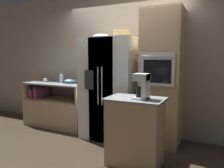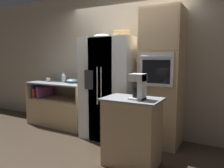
{
  "view_description": "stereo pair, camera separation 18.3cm",
  "coord_description": "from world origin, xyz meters",
  "px_view_note": "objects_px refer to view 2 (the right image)",
  "views": [
    {
      "loc": [
        1.64,
        -3.48,
        1.49
      ],
      "look_at": [
        -0.06,
        -0.01,
        1.0
      ],
      "focal_mm": 35.0,
      "sensor_mm": 36.0,
      "label": 1
    },
    {
      "loc": [
        1.81,
        -3.39,
        1.49
      ],
      "look_at": [
        -0.06,
        -0.01,
        1.0
      ],
      "focal_mm": 35.0,
      "sensor_mm": 36.0,
      "label": 2
    }
  ],
  "objects_px": {
    "fruit_bowl": "(102,36)",
    "bottle_tall": "(64,78)",
    "mixing_bowl": "(73,81)",
    "mug": "(48,80)",
    "coffee_maker": "(139,85)",
    "wicker_basket": "(122,34)",
    "refrigerator": "(111,88)",
    "wall_oven": "(162,78)"
  },
  "relations": [
    {
      "from": "wicker_basket",
      "to": "mug",
      "type": "relative_size",
      "value": 2.69
    },
    {
      "from": "refrigerator",
      "to": "wicker_basket",
      "type": "height_order",
      "value": "wicker_basket"
    },
    {
      "from": "mixing_bowl",
      "to": "wall_oven",
      "type": "bearing_deg",
      "value": -2.8
    },
    {
      "from": "refrigerator",
      "to": "wicker_basket",
      "type": "bearing_deg",
      "value": 16.7
    },
    {
      "from": "wicker_basket",
      "to": "coffee_maker",
      "type": "relative_size",
      "value": 0.9
    },
    {
      "from": "refrigerator",
      "to": "wall_oven",
      "type": "bearing_deg",
      "value": 6.04
    },
    {
      "from": "bottle_tall",
      "to": "coffee_maker",
      "type": "bearing_deg",
      "value": -24.81
    },
    {
      "from": "wicker_basket",
      "to": "bottle_tall",
      "type": "bearing_deg",
      "value": 176.49
    },
    {
      "from": "wall_oven",
      "to": "mug",
      "type": "distance_m",
      "value": 2.59
    },
    {
      "from": "bottle_tall",
      "to": "mug",
      "type": "bearing_deg",
      "value": -172.48
    },
    {
      "from": "mixing_bowl",
      "to": "mug",
      "type": "bearing_deg",
      "value": -170.58
    },
    {
      "from": "mixing_bowl",
      "to": "fruit_bowl",
      "type": "bearing_deg",
      "value": -9.0
    },
    {
      "from": "wall_oven",
      "to": "bottle_tall",
      "type": "bearing_deg",
      "value": 178.77
    },
    {
      "from": "refrigerator",
      "to": "fruit_bowl",
      "type": "bearing_deg",
      "value": 164.85
    },
    {
      "from": "wicker_basket",
      "to": "mixing_bowl",
      "type": "bearing_deg",
      "value": 173.61
    },
    {
      "from": "fruit_bowl",
      "to": "mixing_bowl",
      "type": "height_order",
      "value": "fruit_bowl"
    },
    {
      "from": "wicker_basket",
      "to": "bottle_tall",
      "type": "height_order",
      "value": "wicker_basket"
    },
    {
      "from": "refrigerator",
      "to": "bottle_tall",
      "type": "bearing_deg",
      "value": 173.55
    },
    {
      "from": "wicker_basket",
      "to": "bottle_tall",
      "type": "xyz_separation_m",
      "value": [
        -1.44,
        0.09,
        -0.86
      ]
    },
    {
      "from": "mug",
      "to": "mixing_bowl",
      "type": "relative_size",
      "value": 0.4
    },
    {
      "from": "wall_oven",
      "to": "coffee_maker",
      "type": "distance_m",
      "value": 0.95
    },
    {
      "from": "wicker_basket",
      "to": "coffee_maker",
      "type": "height_order",
      "value": "wicker_basket"
    },
    {
      "from": "mixing_bowl",
      "to": "coffee_maker",
      "type": "distance_m",
      "value": 2.2
    },
    {
      "from": "mug",
      "to": "mixing_bowl",
      "type": "xyz_separation_m",
      "value": [
        0.62,
        0.1,
        0.0
      ]
    },
    {
      "from": "refrigerator",
      "to": "mug",
      "type": "xyz_separation_m",
      "value": [
        -1.67,
        0.09,
        0.06
      ]
    },
    {
      "from": "mug",
      "to": "coffee_maker",
      "type": "relative_size",
      "value": 0.33
    },
    {
      "from": "fruit_bowl",
      "to": "bottle_tall",
      "type": "relative_size",
      "value": 1.43
    },
    {
      "from": "wall_oven",
      "to": "wicker_basket",
      "type": "xyz_separation_m",
      "value": [
        -0.73,
        -0.04,
        0.76
      ]
    },
    {
      "from": "coffee_maker",
      "to": "refrigerator",
      "type": "bearing_deg",
      "value": 136.15
    },
    {
      "from": "fruit_bowl",
      "to": "bottle_tall",
      "type": "distance_m",
      "value": 1.33
    },
    {
      "from": "wicker_basket",
      "to": "wall_oven",
      "type": "bearing_deg",
      "value": 3.29
    },
    {
      "from": "wall_oven",
      "to": "wicker_basket",
      "type": "relative_size",
      "value": 7.51
    },
    {
      "from": "wall_oven",
      "to": "mug",
      "type": "bearing_deg",
      "value": -179.83
    },
    {
      "from": "refrigerator",
      "to": "wall_oven",
      "type": "relative_size",
      "value": 0.81
    },
    {
      "from": "wall_oven",
      "to": "wicker_basket",
      "type": "bearing_deg",
      "value": -176.71
    },
    {
      "from": "bottle_tall",
      "to": "mixing_bowl",
      "type": "xyz_separation_m",
      "value": [
        0.21,
        0.05,
        -0.06
      ]
    },
    {
      "from": "refrigerator",
      "to": "mug",
      "type": "height_order",
      "value": "refrigerator"
    },
    {
      "from": "mixing_bowl",
      "to": "bottle_tall",
      "type": "bearing_deg",
      "value": -167.0
    },
    {
      "from": "mug",
      "to": "mixing_bowl",
      "type": "height_order",
      "value": "mixing_bowl"
    },
    {
      "from": "mug",
      "to": "refrigerator",
      "type": "bearing_deg",
      "value": -3.04
    },
    {
      "from": "refrigerator",
      "to": "wall_oven",
      "type": "distance_m",
      "value": 0.94
    },
    {
      "from": "bottle_tall",
      "to": "coffee_maker",
      "type": "distance_m",
      "value": 2.37
    }
  ]
}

